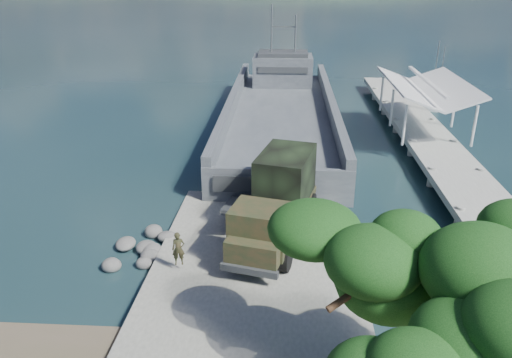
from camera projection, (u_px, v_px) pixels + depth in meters
name	position (u px, v px, depth m)	size (l,w,h in m)	color
ground	(256.00, 259.00, 25.71)	(1400.00, 1400.00, 0.00)	#183539
boat_ramp	(255.00, 266.00, 24.69)	(10.00, 18.00, 0.50)	gray
shoreline_rocks	(141.00, 251.00, 26.49)	(3.20, 5.60, 0.90)	#575755
pier	(425.00, 126.00, 41.60)	(6.40, 44.00, 6.10)	gray
landing_craft	(281.00, 120.00, 45.55)	(9.58, 37.50, 11.12)	#434950
military_truck	(278.00, 200.00, 26.28)	(4.80, 9.39, 4.18)	black
soldier	(179.00, 256.00, 23.54)	(0.61, 0.40, 1.66)	#20311B
sailboat_near	(431.00, 102.00, 53.88)	(3.30, 6.02, 7.04)	white
sailboat_far	(438.00, 93.00, 57.90)	(3.02, 4.96, 5.82)	white
overhang_tree	(435.00, 284.00, 13.55)	(8.24, 7.59, 7.48)	black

